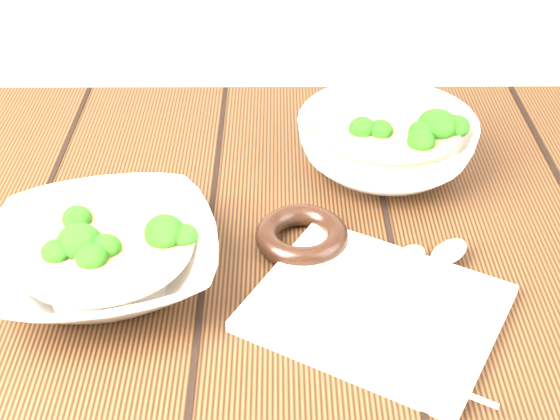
# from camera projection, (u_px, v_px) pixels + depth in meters

# --- Properties ---
(table) EXTENTS (1.20, 0.80, 0.75)m
(table) POSITION_uv_depth(u_px,v_px,m) (229.00, 341.00, 0.89)
(table) COLOR #392010
(table) RESTS_ON ground
(soup_bowl_front) EXTENTS (0.27, 0.27, 0.07)m
(soup_bowl_front) POSITION_uv_depth(u_px,v_px,m) (105.00, 256.00, 0.78)
(soup_bowl_front) COLOR silver
(soup_bowl_front) RESTS_ON table
(soup_bowl_back) EXTENTS (0.28, 0.28, 0.08)m
(soup_bowl_back) POSITION_uv_depth(u_px,v_px,m) (386.00, 143.00, 0.95)
(soup_bowl_back) COLOR silver
(soup_bowl_back) RESTS_ON table
(trivet) EXTENTS (0.11, 0.11, 0.02)m
(trivet) POSITION_uv_depth(u_px,v_px,m) (302.00, 236.00, 0.84)
(trivet) COLOR black
(trivet) RESTS_ON table
(napkin) EXTENTS (0.29, 0.27, 0.01)m
(napkin) POSITION_uv_depth(u_px,v_px,m) (376.00, 308.00, 0.76)
(napkin) COLOR beige
(napkin) RESTS_ON table
(spoon_left) EXTENTS (0.13, 0.16, 0.01)m
(spoon_left) POSITION_uv_depth(u_px,v_px,m) (389.00, 277.00, 0.78)
(spoon_left) COLOR #A6A093
(spoon_left) RESTS_ON napkin
(spoon_right) EXTENTS (0.14, 0.15, 0.01)m
(spoon_right) POSITION_uv_depth(u_px,v_px,m) (429.00, 269.00, 0.79)
(spoon_right) COLOR #A6A093
(spoon_right) RESTS_ON napkin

